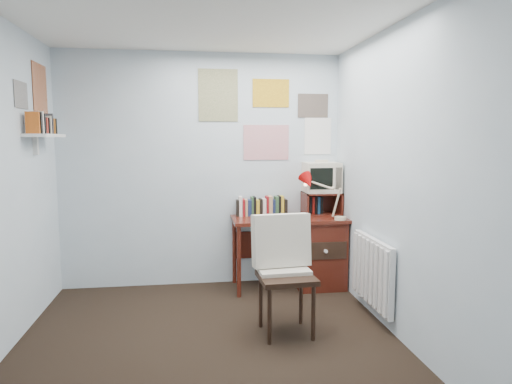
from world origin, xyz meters
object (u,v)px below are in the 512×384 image
radiator (373,271)px  wall_shelf (45,136)px  desk_lamp (341,199)px  tv_riser (321,204)px  crt_tv (321,176)px  desk (313,249)px  desk_chair (286,278)px

radiator → wall_shelf: bearing=169.1°
desk_lamp → tv_riser: desk_lamp is taller
crt_tv → wall_shelf: (-2.69, -0.51, 0.43)m
desk → desk_lamp: 0.65m
desk_chair → tv_riser: bearing=59.4°
desk → desk_chair: bearing=-115.2°
tv_riser → desk_lamp: bearing=-72.0°
tv_riser → radiator: tv_riser is taller
desk_chair → radiator: bearing=12.2°
desk → tv_riser: size_ratio=3.00×
desk → wall_shelf: wall_shelf is taller
tv_riser → wall_shelf: bearing=-169.7°
desk_chair → crt_tv: (0.66, 1.28, 0.72)m
desk_lamp → radiator: bearing=-72.7°
desk_chair → wall_shelf: size_ratio=1.52×
radiator → desk: bearing=107.2°
desk_chair → tv_riser: 1.49m
desk → wall_shelf: bearing=-171.6°
tv_riser → desk_chair: bearing=-117.6°
tv_riser → wall_shelf: wall_shelf is taller
desk_lamp → wall_shelf: size_ratio=0.70×
crt_tv → wall_shelf: wall_shelf is taller
desk → tv_riser: (0.12, 0.11, 0.48)m
desk_lamp → radiator: desk_lamp is taller
desk → desk_lamp: (0.22, -0.21, 0.57)m
desk_chair → desk_lamp: bearing=47.8°
tv_riser → crt_tv: bearing=98.4°
tv_riser → crt_tv: crt_tv is taller
radiator → wall_shelf: 3.15m
tv_riser → radiator: 1.15m
desk_lamp → radiator: (0.06, -0.71, -0.56)m
desk → tv_riser: tv_riser is taller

